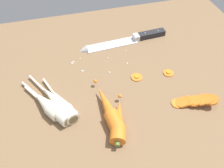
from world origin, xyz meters
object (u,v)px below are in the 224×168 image
at_px(parsnip_back, 62,104).
at_px(parsnip_mid_left, 47,105).
at_px(whole_carrot, 108,109).
at_px(whole_carrot_second, 119,122).
at_px(parsnip_front, 52,107).
at_px(carrot_slice_stray_mid, 137,77).
at_px(carrot_slice_stack, 195,101).
at_px(carrot_slice_stray_near, 169,73).
at_px(parsnip_mid_right, 57,102).
at_px(chefs_knife, 122,41).

bearing_deg(parsnip_back, parsnip_mid_left, 169.10).
distance_m(whole_carrot, whole_carrot_second, 0.05).
distance_m(whole_carrot_second, parsnip_front, 0.20).
bearing_deg(parsnip_front, carrot_slice_stray_mid, 12.48).
bearing_deg(carrot_slice_stack, parsnip_mid_left, 167.73).
bearing_deg(carrot_slice_stray_near, parsnip_mid_right, -173.43).
height_order(whole_carrot, parsnip_front, whole_carrot).
bearing_deg(parsnip_mid_right, carrot_slice_stack, -13.75).
distance_m(whole_carrot, parsnip_mid_right, 0.15).
bearing_deg(carrot_slice_stray_mid, whole_carrot_second, -124.26).
height_order(whole_carrot_second, carrot_slice_stack, whole_carrot_second).
distance_m(parsnip_front, parsnip_mid_right, 0.02).
bearing_deg(carrot_slice_stack, whole_carrot, 172.44).
xyz_separation_m(parsnip_front, carrot_slice_stray_mid, (0.28, 0.06, -0.02)).
relative_size(parsnip_mid_right, parsnip_back, 1.12).
relative_size(parsnip_mid_left, carrot_slice_stray_mid, 4.20).
distance_m(whole_carrot_second, parsnip_mid_right, 0.19).
bearing_deg(parsnip_front, whole_carrot_second, -30.23).
height_order(whole_carrot, parsnip_back, whole_carrot).
bearing_deg(parsnip_mid_right, whole_carrot, -24.31).
distance_m(parsnip_back, carrot_slice_stack, 0.39).
xyz_separation_m(parsnip_mid_left, parsnip_mid_right, (0.03, 0.00, -0.00)).
relative_size(chefs_knife, carrot_slice_stray_mid, 9.33).
relative_size(parsnip_front, carrot_slice_stray_near, 5.87).
distance_m(parsnip_mid_right, carrot_slice_stack, 0.41).
height_order(chefs_knife, parsnip_mid_right, parsnip_mid_right).
bearing_deg(carrot_slice_stack, parsnip_back, 167.57).
distance_m(whole_carrot, carrot_slice_stack, 0.26).
xyz_separation_m(parsnip_mid_right, carrot_slice_stack, (0.39, -0.10, -0.01)).
height_order(chefs_knife, carrot_slice_stray_mid, chefs_knife).
xyz_separation_m(whole_carrot, carrot_slice_stray_near, (0.24, 0.11, -0.02)).
relative_size(parsnip_mid_right, carrot_slice_stack, 1.71).
bearing_deg(parsnip_mid_right, parsnip_front, -143.53).
distance_m(carrot_slice_stray_near, carrot_slice_stray_mid, 0.11).
relative_size(whole_carrot_second, carrot_slice_stray_mid, 4.36).
xyz_separation_m(chefs_knife, parsnip_mid_left, (-0.30, -0.25, 0.01)).
distance_m(chefs_knife, parsnip_mid_right, 0.37).
distance_m(parsnip_front, parsnip_back, 0.03).
bearing_deg(whole_carrot, carrot_slice_stray_mid, 41.51).
relative_size(parsnip_mid_right, carrot_slice_stray_near, 6.31).
bearing_deg(parsnip_back, carrot_slice_stray_near, 8.76).
distance_m(whole_carrot_second, carrot_slice_stray_mid, 0.20).
relative_size(chefs_knife, whole_carrot_second, 2.14).
bearing_deg(carrot_slice_stray_near, parsnip_back, -171.24).
height_order(whole_carrot, carrot_slice_stray_near, whole_carrot).
bearing_deg(carrot_slice_stack, carrot_slice_stray_near, 97.59).
height_order(parsnip_front, parsnip_mid_left, same).
relative_size(whole_carrot, carrot_slice_stray_mid, 5.38).
height_order(parsnip_mid_left, parsnip_back, same).
bearing_deg(whole_carrot_second, parsnip_mid_left, 149.50).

